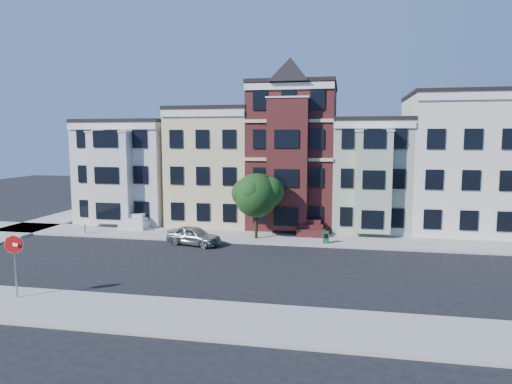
% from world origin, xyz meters
% --- Properties ---
extents(ground, '(120.00, 120.00, 0.00)m').
position_xyz_m(ground, '(0.00, 0.00, 0.00)').
color(ground, black).
extents(far_sidewalk, '(60.00, 4.00, 0.15)m').
position_xyz_m(far_sidewalk, '(0.00, 8.00, 0.07)').
color(far_sidewalk, '#9E9B93').
rests_on(far_sidewalk, ground).
extents(near_sidewalk, '(60.00, 4.00, 0.15)m').
position_xyz_m(near_sidewalk, '(0.00, -8.00, 0.07)').
color(near_sidewalk, '#9E9B93').
rests_on(near_sidewalk, ground).
extents(house_white, '(8.00, 9.00, 9.00)m').
position_xyz_m(house_white, '(-15.00, 14.50, 4.50)').
color(house_white, beige).
rests_on(house_white, ground).
extents(house_yellow, '(7.00, 9.00, 10.00)m').
position_xyz_m(house_yellow, '(-7.00, 14.50, 5.00)').
color(house_yellow, beige).
rests_on(house_yellow, ground).
extents(house_brown, '(7.00, 9.00, 12.00)m').
position_xyz_m(house_brown, '(0.00, 14.50, 6.00)').
color(house_brown, '#411716').
rests_on(house_brown, ground).
extents(house_green, '(6.00, 9.00, 9.00)m').
position_xyz_m(house_green, '(6.50, 14.50, 4.50)').
color(house_green, '#98AA8E').
rests_on(house_green, ground).
extents(house_cream, '(8.00, 9.00, 11.00)m').
position_xyz_m(house_cream, '(13.50, 14.50, 5.50)').
color(house_cream, silver).
rests_on(house_cream, ground).
extents(street_tree, '(6.08, 6.08, 6.07)m').
position_xyz_m(street_tree, '(-2.07, 7.46, 3.19)').
color(street_tree, '#1E4718').
rests_on(street_tree, far_sidewalk).
extents(parked_car, '(4.31, 2.62, 1.37)m').
position_xyz_m(parked_car, '(-6.20, 5.09, 0.69)').
color(parked_car, '#94979C').
rests_on(parked_car, ground).
extents(newspaper_box, '(0.41, 0.37, 0.87)m').
position_xyz_m(newspaper_box, '(3.17, 6.78, 0.59)').
color(newspaper_box, '#135927').
rests_on(newspaper_box, far_sidewalk).
extents(fire_hydrant, '(0.27, 0.27, 0.62)m').
position_xyz_m(fire_hydrant, '(-15.70, 6.49, 0.46)').
color(fire_hydrant, beige).
rests_on(fire_hydrant, far_sidewalk).
extents(stop_sign, '(0.95, 0.30, 3.41)m').
position_xyz_m(stop_sign, '(-10.72, -7.39, 1.86)').
color(stop_sign, red).
rests_on(stop_sign, near_sidewalk).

